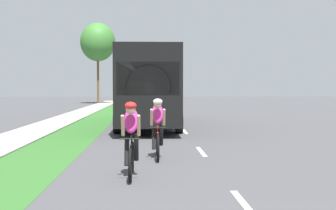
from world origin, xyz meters
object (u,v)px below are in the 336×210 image
bus_black (148,85)px  suv_silver (152,97)px  cyclist_lead (131,138)px  street_tree_far (98,42)px  cyclist_trailing (158,128)px

bus_black → suv_silver: bearing=88.9°
cyclist_lead → bus_black: bus_black is taller
suv_silver → street_tree_far: bearing=122.0°
cyclist_trailing → bus_black: size_ratio=0.15×
street_tree_far → bus_black: bearing=-78.3°
cyclist_trailing → suv_silver: suv_silver is taller
cyclist_lead → street_tree_far: (-5.27, 39.24, 6.06)m
bus_black → cyclist_lead: bearing=-91.6°
cyclist_trailing → suv_silver: 27.40m
bus_black → suv_silver: 17.59m
cyclist_lead → bus_black: bearing=88.4°
cyclist_lead → suv_silver: size_ratio=0.37×
suv_silver → cyclist_lead: bearing=-91.3°
cyclist_lead → bus_black: (0.34, 12.15, 1.17)m
cyclist_trailing → street_tree_far: bearing=99.0°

